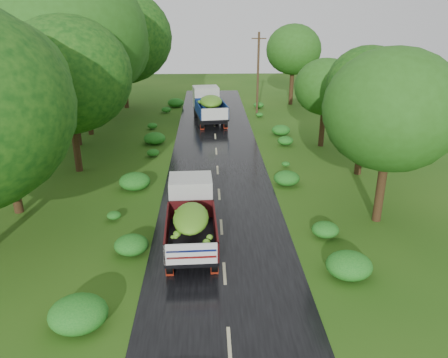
{
  "coord_description": "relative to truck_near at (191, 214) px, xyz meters",
  "views": [
    {
      "loc": [
        -0.58,
        -11.06,
        10.17
      ],
      "look_at": [
        0.21,
        10.15,
        1.7
      ],
      "focal_mm": 35.0,
      "sensor_mm": 36.0,
      "label": 1
    }
  ],
  "objects": [
    {
      "name": "truck_far",
      "position": [
        0.91,
        22.59,
        0.22
      ],
      "size": [
        3.32,
        7.14,
        2.89
      ],
      "rotation": [
        0.0,
        0.0,
        0.13
      ],
      "color": "black",
      "rests_on": "ground"
    },
    {
      "name": "ground",
      "position": [
        1.41,
        -6.63,
        -1.41
      ],
      "size": [
        120.0,
        120.0,
        0.0
      ],
      "primitive_type": "plane",
      "color": "#1C470F",
      "rests_on": "ground"
    },
    {
      "name": "road_lines",
      "position": [
        1.41,
        -0.63,
        -1.39
      ],
      "size": [
        0.12,
        69.6,
        0.0
      ],
      "color": "#BFB78C",
      "rests_on": "road"
    },
    {
      "name": "road",
      "position": [
        1.41,
        -1.63,
        -1.4
      ],
      "size": [
        6.5,
        80.0,
        0.02
      ],
      "primitive_type": "cube",
      "color": "black",
      "rests_on": "ground"
    },
    {
      "name": "shrubs",
      "position": [
        1.41,
        7.37,
        -1.06
      ],
      "size": [
        11.9,
        44.0,
        0.7
      ],
      "color": "#18671B",
      "rests_on": "ground"
    },
    {
      "name": "utility_pole",
      "position": [
        5.66,
        24.62,
        2.65
      ],
      "size": [
        1.38,
        0.29,
        7.89
      ],
      "rotation": [
        0.0,
        0.0,
        -0.14
      ],
      "color": "#382616",
      "rests_on": "ground"
    },
    {
      "name": "trees_left",
      "position": [
        -8.77,
        14.94,
        5.46
      ],
      "size": [
        6.2,
        33.71,
        10.35
      ],
      "color": "black",
      "rests_on": "ground"
    },
    {
      "name": "trees_right",
      "position": [
        9.78,
        13.41,
        4.05
      ],
      "size": [
        4.52,
        31.45,
        7.37
      ],
      "color": "black",
      "rests_on": "ground"
    },
    {
      "name": "truck_near",
      "position": [
        0.0,
        0.0,
        0.0
      ],
      "size": [
        2.31,
        6.02,
        2.5
      ],
      "rotation": [
        0.0,
        0.0,
        0.04
      ],
      "color": "black",
      "rests_on": "ground"
    }
  ]
}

